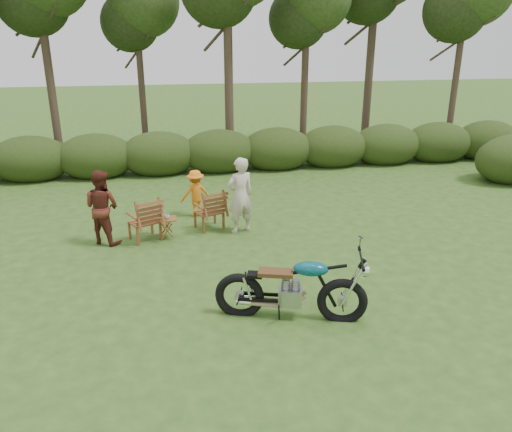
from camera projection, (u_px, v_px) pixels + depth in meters
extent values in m
plane|color=#294517|center=(279.00, 301.00, 8.70)|extent=(80.00, 80.00, 0.00)
cylinder|color=#35281D|center=(47.00, 58.00, 16.76)|extent=(0.28, 0.28, 7.20)
cylinder|color=#35281D|center=(140.00, 69.00, 18.44)|extent=(0.24, 0.24, 6.30)
sphere|color=#223915|center=(136.00, 12.00, 17.77)|extent=(2.52, 2.52, 2.52)
cylinder|color=#35281D|center=(228.00, 51.00, 16.69)|extent=(0.30, 0.30, 7.65)
cylinder|color=#35281D|center=(305.00, 66.00, 18.42)|extent=(0.26, 0.26, 6.48)
sphere|color=#223915|center=(307.00, 7.00, 17.73)|extent=(2.59, 2.59, 2.59)
cylinder|color=#35281D|center=(371.00, 45.00, 19.71)|extent=(0.32, 0.32, 7.92)
cylinder|color=#35281D|center=(458.00, 61.00, 18.29)|extent=(0.24, 0.24, 6.84)
ellipsoid|color=#203212|center=(30.00, 160.00, 15.76)|extent=(2.52, 1.68, 1.51)
ellipsoid|color=#203212|center=(96.00, 157.00, 16.10)|extent=(2.52, 1.68, 1.51)
ellipsoid|color=#203212|center=(159.00, 154.00, 16.44)|extent=(2.52, 1.68, 1.51)
ellipsoid|color=#203212|center=(219.00, 152.00, 16.79)|extent=(2.52, 1.68, 1.51)
ellipsoid|color=#203212|center=(277.00, 150.00, 17.13)|extent=(2.52, 1.68, 1.51)
ellipsoid|color=#203212|center=(333.00, 147.00, 17.47)|extent=(2.52, 1.68, 1.51)
ellipsoid|color=#203212|center=(386.00, 145.00, 17.82)|extent=(2.52, 1.68, 1.51)
ellipsoid|color=#203212|center=(438.00, 143.00, 18.16)|extent=(2.52, 1.68, 1.51)
ellipsoid|color=#203212|center=(487.00, 141.00, 18.50)|extent=(2.52, 1.68, 1.51)
imported|color=beige|center=(167.00, 217.00, 11.17)|extent=(0.16, 0.16, 0.10)
imported|color=beige|center=(241.00, 232.00, 11.73)|extent=(0.76, 0.62, 1.79)
imported|color=#542118|center=(106.00, 242.00, 11.15)|extent=(1.02, 0.97, 1.66)
imported|color=orange|center=(197.00, 216.00, 12.76)|extent=(0.83, 0.56, 1.20)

